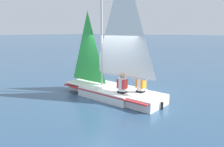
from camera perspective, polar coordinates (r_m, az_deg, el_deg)
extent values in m
plane|color=#2D4C6B|center=(9.07, 0.00, -6.08)|extent=(260.00, 260.00, 0.00)
cube|color=white|center=(9.01, 0.00, -4.93)|extent=(2.45, 1.62, 0.38)
cube|color=white|center=(10.17, -7.37, -3.15)|extent=(1.03, 0.88, 0.38)
cube|color=white|center=(8.05, 9.38, -7.06)|extent=(1.03, 1.36, 0.38)
cube|color=red|center=(8.98, 0.00, -4.19)|extent=(4.34, 1.67, 0.05)
cube|color=silver|center=(9.76, -5.40, -2.45)|extent=(2.00, 1.48, 0.04)
cylinder|color=#B7B7BC|center=(9.03, -2.71, 12.07)|extent=(0.08, 0.08, 4.91)
cylinder|color=#B7B7BC|center=(8.49, 2.82, -0.64)|extent=(2.20, 0.11, 0.07)
pyramid|color=white|center=(8.32, 2.96, 13.82)|extent=(2.09, 0.09, 4.18)
pyramid|color=green|center=(9.64, -6.26, 6.98)|extent=(1.48, 0.08, 3.04)
cube|color=black|center=(7.81, 12.94, -8.22)|extent=(0.08, 0.03, 0.27)
cube|color=black|center=(8.31, 2.64, -6.05)|extent=(0.28, 0.24, 0.45)
cylinder|color=white|center=(8.18, 2.67, -2.87)|extent=(0.31, 0.31, 0.50)
cube|color=red|center=(8.18, 2.67, -2.70)|extent=(0.34, 0.27, 0.35)
sphere|color=tan|center=(8.10, 2.69, -0.48)|extent=(0.22, 0.22, 0.22)
cube|color=black|center=(8.47, 7.43, -5.80)|extent=(0.28, 0.24, 0.45)
cylinder|color=white|center=(8.34, 7.51, -2.68)|extent=(0.31, 0.31, 0.50)
cube|color=orange|center=(8.34, 7.52, -2.51)|extent=(0.34, 0.27, 0.35)
sphere|color=#A87A56|center=(8.27, 7.57, -0.33)|extent=(0.22, 0.22, 0.22)
cylinder|color=red|center=(8.25, 7.59, 0.23)|extent=(0.21, 0.21, 0.06)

